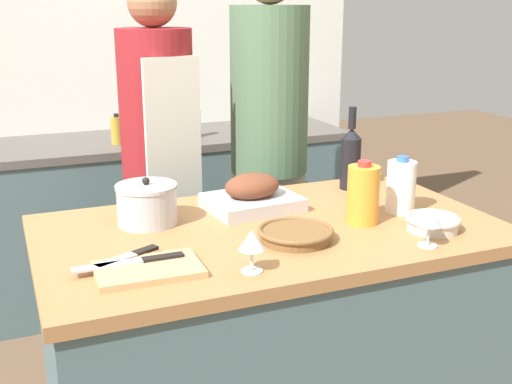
{
  "coord_description": "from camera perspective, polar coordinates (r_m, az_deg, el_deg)",
  "views": [
    {
      "loc": [
        -0.76,
        -1.74,
        1.57
      ],
      "look_at": [
        0.0,
        0.12,
        0.98
      ],
      "focal_mm": 45.0,
      "sensor_mm": 36.0,
      "label": 1
    }
  ],
  "objects": [
    {
      "name": "roasting_pan",
      "position": [
        2.17,
        -0.34,
        -0.31
      ],
      "size": [
        0.32,
        0.27,
        0.12
      ],
      "color": "#BCBCC1",
      "rests_on": "kitchen_island"
    },
    {
      "name": "back_wall",
      "position": [
        3.76,
        -10.69,
        11.68
      ],
      "size": [
        2.61,
        0.1,
        2.55
      ],
      "color": "silver",
      "rests_on": "ground_plane"
    },
    {
      "name": "person_cook_aproned",
      "position": [
        2.7,
        -8.57,
        2.66
      ],
      "size": [
        0.3,
        0.32,
        1.67
      ],
      "rotation": [
        0.0,
        0.0,
        0.2
      ],
      "color": "beige",
      "rests_on": "ground_plane"
    },
    {
      "name": "mixing_bowl",
      "position": [
        2.05,
        15.42,
        -2.63
      ],
      "size": [
        0.17,
        0.17,
        0.05
      ],
      "color": "beige",
      "rests_on": "kitchen_island"
    },
    {
      "name": "wine_glass_left",
      "position": [
        1.66,
        -0.38,
        -4.43
      ],
      "size": [
        0.07,
        0.07,
        0.12
      ],
      "color": "silver",
      "rests_on": "kitchen_island"
    },
    {
      "name": "wine_bottle_green",
      "position": [
        2.42,
        8.42,
        3.11
      ],
      "size": [
        0.08,
        0.08,
        0.31
      ],
      "color": "black",
      "rests_on": "kitchen_island"
    },
    {
      "name": "knife_paring",
      "position": [
        1.77,
        -11.19,
        -5.57
      ],
      "size": [
        0.19,
        0.11,
        0.01
      ],
      "color": "#B7B7BC",
      "rests_on": "cutting_board"
    },
    {
      "name": "back_counter",
      "position": [
        3.59,
        -8.83,
        -2.06
      ],
      "size": [
        2.11,
        0.6,
        0.88
      ],
      "color": "#4C666B",
      "rests_on": "ground_plane"
    },
    {
      "name": "juice_jug",
      "position": [
        2.05,
        9.5,
        -0.21
      ],
      "size": [
        0.1,
        0.1,
        0.2
      ],
      "color": "orange",
      "rests_on": "kitchen_island"
    },
    {
      "name": "person_cook_guest",
      "position": [
        2.83,
        1.17,
        4.54
      ],
      "size": [
        0.34,
        0.34,
        1.77
      ],
      "rotation": [
        0.0,
        0.0,
        0.18
      ],
      "color": "beige",
      "rests_on": "ground_plane"
    },
    {
      "name": "wine_glass_right",
      "position": [
        1.9,
        15.18,
        -2.27
      ],
      "size": [
        0.07,
        0.07,
        0.12
      ],
      "color": "silver",
      "rests_on": "kitchen_island"
    },
    {
      "name": "condiment_bottle_tall",
      "position": [
        3.43,
        -5.36,
        6.07
      ],
      "size": [
        0.05,
        0.05,
        0.16
      ],
      "color": "#332D28",
      "rests_on": "back_counter"
    },
    {
      "name": "cutting_board",
      "position": [
        1.7,
        -9.56,
        -6.8
      ],
      "size": [
        0.28,
        0.19,
        0.02
      ],
      "color": "tan",
      "rests_on": "kitchen_island"
    },
    {
      "name": "knife_chef",
      "position": [
        1.73,
        -10.87,
        -6.1
      ],
      "size": [
        0.29,
        0.03,
        0.01
      ],
      "color": "#B7B7BC",
      "rests_on": "cutting_board"
    },
    {
      "name": "kitchen_island",
      "position": [
        2.21,
        1.26,
        -14.12
      ],
      "size": [
        1.44,
        0.83,
        0.9
      ],
      "color": "#4C666B",
      "rests_on": "ground_plane"
    },
    {
      "name": "stock_pot",
      "position": [
        2.05,
        -9.67,
        -1.06
      ],
      "size": [
        0.19,
        0.19,
        0.15
      ],
      "color": "#B7B7BC",
      "rests_on": "kitchen_island"
    },
    {
      "name": "milk_jug",
      "position": [
        2.19,
        12.76,
        0.48
      ],
      "size": [
        0.1,
        0.1,
        0.19
      ],
      "color": "white",
      "rests_on": "kitchen_island"
    },
    {
      "name": "wicker_basket",
      "position": [
        1.9,
        3.54,
        -3.71
      ],
      "size": [
        0.23,
        0.23,
        0.04
      ],
      "color": "brown",
      "rests_on": "kitchen_island"
    },
    {
      "name": "condiment_bottle_short",
      "position": [
        3.32,
        -12.26,
        5.39
      ],
      "size": [
        0.06,
        0.06,
        0.15
      ],
      "color": "#B28E2D",
      "rests_on": "back_counter"
    }
  ]
}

